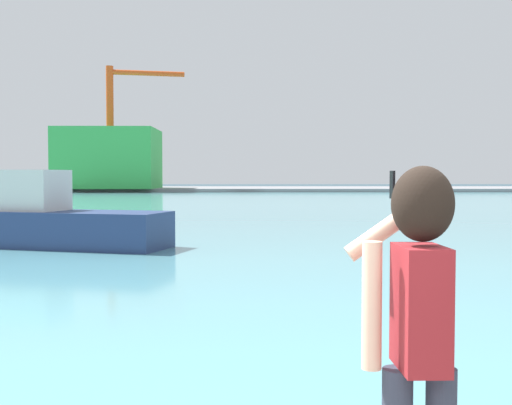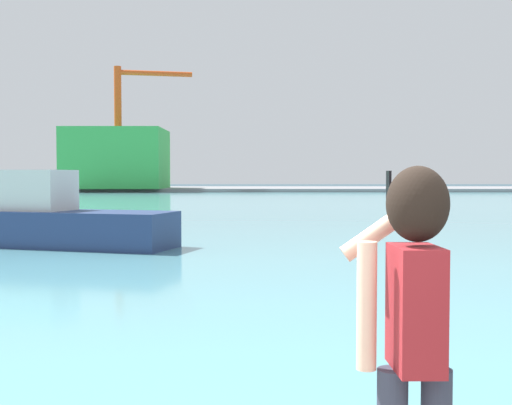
# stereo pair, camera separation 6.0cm
# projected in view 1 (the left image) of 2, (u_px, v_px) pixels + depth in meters

# --- Properties ---
(ground_plane) EXTENTS (220.00, 220.00, 0.00)m
(ground_plane) POSITION_uv_depth(u_px,v_px,m) (248.00, 203.00, 52.20)
(ground_plane) COLOR #334751
(harbor_water) EXTENTS (140.00, 100.00, 0.02)m
(harbor_water) POSITION_uv_depth(u_px,v_px,m) (248.00, 202.00, 54.19)
(harbor_water) COLOR #599EA8
(harbor_water) RESTS_ON ground_plane
(far_shore_dock) EXTENTS (140.00, 20.00, 0.46)m
(far_shore_dock) POSITION_uv_depth(u_px,v_px,m) (248.00, 189.00, 94.14)
(far_shore_dock) COLOR gray
(far_shore_dock) RESTS_ON ground_plane
(person_photographer) EXTENTS (0.52, 0.55, 1.74)m
(person_photographer) POSITION_uv_depth(u_px,v_px,m) (418.00, 315.00, 2.89)
(person_photographer) COLOR #2D3342
(person_photographer) RESTS_ON quay_promenade
(boat_moored) EXTENTS (7.94, 4.18, 2.40)m
(boat_moored) POSITION_uv_depth(u_px,v_px,m) (42.00, 220.00, 20.02)
(boat_moored) COLOR navy
(boat_moored) RESTS_ON harbor_water
(warehouse_left) EXTENTS (13.19, 11.15, 8.15)m
(warehouse_left) POSITION_uv_depth(u_px,v_px,m) (109.00, 159.00, 88.02)
(warehouse_left) COLOR green
(warehouse_left) RESTS_ON far_shore_dock
(port_crane) EXTENTS (10.52, 2.97, 16.66)m
(port_crane) POSITION_uv_depth(u_px,v_px,m) (119.00, 115.00, 87.55)
(port_crane) COLOR #D84C19
(port_crane) RESTS_ON far_shore_dock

